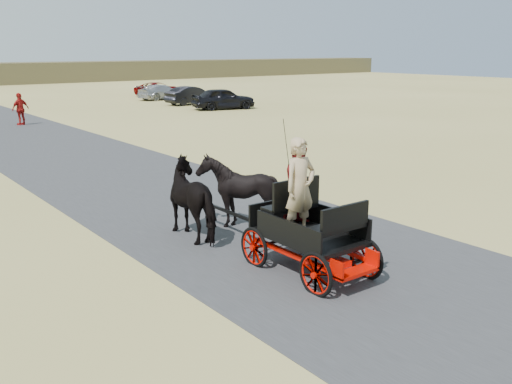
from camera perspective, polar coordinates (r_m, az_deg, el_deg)
ground at (r=12.63m, az=1.36°, el=-4.43°), size 140.00×140.00×0.00m
road at (r=12.63m, az=1.36°, el=-4.41°), size 6.00×140.00×0.01m
carriage at (r=10.63m, az=5.28°, el=-6.08°), size 1.30×2.40×0.72m
horse_left at (r=12.46m, az=-5.93°, el=-0.69°), size 0.91×2.01×1.70m
horse_right at (r=13.04m, az=-1.82°, el=0.06°), size 1.37×1.54×1.70m
driver_man at (r=10.17m, az=4.42°, el=0.43°), size 0.66×0.43×1.80m
passenger_woman at (r=10.92m, az=4.44°, el=0.78°), size 0.77×0.60×1.58m
pedestrian at (r=33.39m, az=-22.49°, el=7.67°), size 1.09×0.76×1.73m
car_a at (r=39.20m, az=-3.28°, el=9.32°), size 4.53×2.64×1.45m
car_b at (r=42.86m, az=-6.44°, el=9.58°), size 4.10×1.73×1.32m
car_c at (r=47.32m, az=-9.39°, el=9.84°), size 4.34×2.32×1.20m
car_d at (r=51.47m, az=-9.80°, el=10.13°), size 4.43×2.72×1.15m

